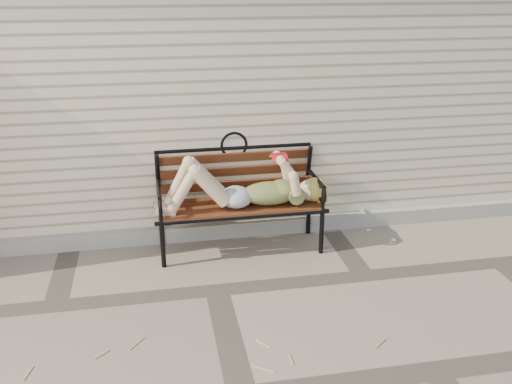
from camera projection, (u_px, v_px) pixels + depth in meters
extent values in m
plane|color=gray|center=(217.00, 290.00, 4.58)|extent=(80.00, 80.00, 0.00)
cube|color=beige|center=(183.00, 52.00, 6.79)|extent=(8.00, 4.00, 3.00)
cube|color=gray|center=(204.00, 231.00, 5.45)|extent=(8.00, 0.10, 0.15)
cylinder|color=black|center=(163.00, 244.00, 4.87)|extent=(0.04, 0.04, 0.43)
cylinder|color=black|center=(161.00, 224.00, 5.27)|extent=(0.04, 0.04, 0.43)
cylinder|color=black|center=(322.00, 231.00, 5.12)|extent=(0.04, 0.04, 0.43)
cylinder|color=black|center=(309.00, 213.00, 5.51)|extent=(0.04, 0.04, 0.43)
cube|color=#5B3517|center=(240.00, 206.00, 5.12)|extent=(1.45, 0.47, 0.03)
cylinder|color=black|center=(244.00, 217.00, 4.93)|extent=(1.53, 0.04, 0.04)
cylinder|color=black|center=(236.00, 199.00, 5.32)|extent=(1.53, 0.04, 0.04)
torus|color=black|center=(234.00, 145.00, 5.24)|extent=(0.26, 0.03, 0.26)
ellipsoid|color=#09303F|center=(270.00, 193.00, 5.09)|extent=(0.52, 0.30, 0.20)
ellipsoid|color=#09303F|center=(282.00, 189.00, 5.10)|extent=(0.25, 0.29, 0.15)
ellipsoid|color=#B6B6BB|center=(236.00, 197.00, 5.05)|extent=(0.29, 0.32, 0.18)
sphere|color=beige|center=(310.00, 190.00, 5.16)|extent=(0.21, 0.21, 0.21)
ellipsoid|color=#DCBA52|center=(315.00, 190.00, 5.17)|extent=(0.24, 0.24, 0.22)
cube|color=red|center=(279.00, 154.00, 4.98)|extent=(0.13, 0.02, 0.02)
cube|color=beige|center=(280.00, 158.00, 4.95)|extent=(0.13, 0.08, 0.05)
cube|color=beige|center=(278.00, 155.00, 5.02)|extent=(0.13, 0.08, 0.05)
cube|color=red|center=(280.00, 158.00, 4.94)|extent=(0.14, 0.09, 0.05)
cube|color=red|center=(278.00, 155.00, 5.02)|extent=(0.14, 0.09, 0.05)
cylinder|color=#D7B769|center=(0.00, 341.00, 3.94)|extent=(0.10, 0.04, 0.01)
cylinder|color=#D7B769|center=(202.00, 310.00, 4.30)|extent=(0.08, 0.09, 0.01)
cylinder|color=#D7B769|center=(305.00, 302.00, 4.41)|extent=(0.10, 0.15, 0.01)
cylinder|color=#D7B769|center=(219.00, 348.00, 3.87)|extent=(0.10, 0.05, 0.01)
cylinder|color=#D7B769|center=(202.00, 374.00, 3.62)|extent=(0.16, 0.06, 0.01)
cylinder|color=#D7B769|center=(116.00, 341.00, 3.94)|extent=(0.04, 0.13, 0.01)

